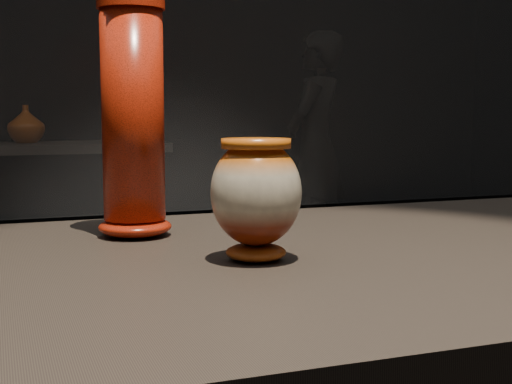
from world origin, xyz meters
The scene contains 5 objects.
main_vase centered at (-0.13, -0.02, 0.99)m, with size 0.13×0.13×0.16m.
tall_vase centered at (-0.25, 0.21, 1.07)m, with size 0.13×0.13×0.35m.
back_vase_mid centered at (-0.26, 3.47, 1.01)m, with size 0.21×0.21×0.22m, color maroon.
back_vase_right centered at (0.21, 3.40, 0.95)m, with size 0.07×0.07×0.11m, color brown.
visitor centered at (1.76, 3.85, 0.83)m, with size 0.60×0.40×1.66m, color black.
Camera 1 is at (-0.44, -0.87, 1.09)m, focal length 50.00 mm.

